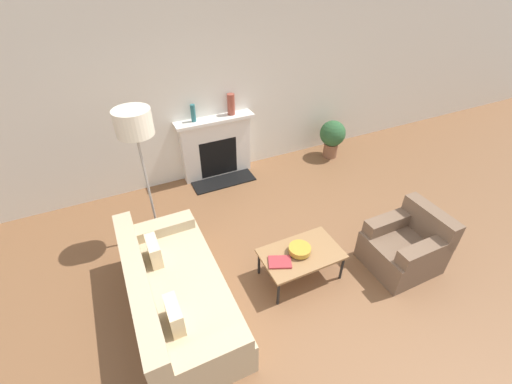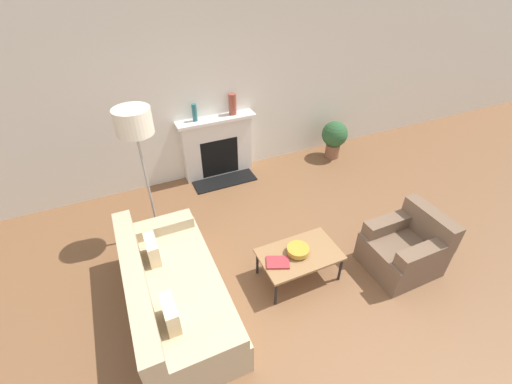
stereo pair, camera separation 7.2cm
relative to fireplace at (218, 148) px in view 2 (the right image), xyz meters
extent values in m
plane|color=brown|center=(-0.14, -2.86, -0.52)|extent=(18.00, 18.00, 0.00)
cube|color=silver|center=(-0.14, 0.15, 0.93)|extent=(18.00, 0.06, 2.90)
cube|color=silver|center=(0.00, 0.02, -0.01)|extent=(1.18, 0.20, 1.01)
cube|color=black|center=(0.00, -0.07, -0.15)|extent=(0.65, 0.04, 0.66)
cube|color=black|center=(0.00, -0.26, -0.51)|extent=(1.06, 0.40, 0.02)
cube|color=silver|center=(0.00, -0.01, 0.52)|extent=(1.30, 0.28, 0.05)
cube|color=tan|center=(-1.31, -2.43, -0.31)|extent=(0.93, 1.98, 0.42)
cube|color=tan|center=(-1.69, -2.43, 0.08)|extent=(0.20, 1.98, 0.36)
cube|color=tan|center=(-1.31, -3.31, -0.03)|extent=(0.85, 0.22, 0.14)
cube|color=tan|center=(-1.31, -1.55, -0.03)|extent=(0.85, 0.22, 0.14)
cube|color=beige|center=(-1.45, -2.87, 0.04)|extent=(0.12, 0.32, 0.28)
cube|color=beige|center=(-1.45, -1.98, 0.04)|extent=(0.12, 0.32, 0.28)
cube|color=brown|center=(1.35, -2.95, -0.32)|extent=(0.81, 0.74, 0.41)
cube|color=brown|center=(1.67, -2.95, 0.07)|extent=(0.18, 0.74, 0.37)
cube|color=brown|center=(1.35, -2.68, -0.03)|extent=(0.73, 0.18, 0.17)
cube|color=brown|center=(1.35, -3.23, -0.03)|extent=(0.73, 0.18, 0.17)
cube|color=olive|center=(0.11, -2.58, -0.14)|extent=(0.94, 0.58, 0.03)
cylinder|color=black|center=(-0.32, -2.83, -0.34)|extent=(0.03, 0.03, 0.37)
cylinder|color=black|center=(0.54, -2.83, -0.34)|extent=(0.03, 0.03, 0.37)
cylinder|color=black|center=(-0.32, -2.33, -0.34)|extent=(0.03, 0.03, 0.37)
cylinder|color=black|center=(0.54, -2.33, -0.34)|extent=(0.03, 0.03, 0.37)
cylinder|color=#BC8E2D|center=(0.09, -2.56, -0.11)|extent=(0.09, 0.09, 0.02)
cylinder|color=#BC8E2D|center=(0.09, -2.56, -0.07)|extent=(0.26, 0.26, 0.07)
cube|color=#9E2D33|center=(-0.19, -2.61, -0.11)|extent=(0.31, 0.27, 0.02)
cylinder|color=gray|center=(-1.30, -1.14, -0.50)|extent=(0.36, 0.36, 0.03)
cylinder|color=gray|center=(-1.30, -1.14, 0.30)|extent=(0.03, 0.03, 1.59)
cylinder|color=silver|center=(-1.30, -1.14, 1.21)|extent=(0.42, 0.42, 0.30)
cylinder|color=#28666B|center=(-0.33, 0.02, 0.68)|extent=(0.07, 0.07, 0.27)
cylinder|color=brown|center=(0.30, 0.02, 0.71)|extent=(0.12, 0.12, 0.34)
cylinder|color=brown|center=(2.15, -0.32, -0.39)|extent=(0.26, 0.26, 0.26)
sphere|color=#2D5B33|center=(2.15, -0.32, -0.04)|extent=(0.47, 0.47, 0.47)
camera|label=1|loc=(-1.56, -4.88, 2.82)|focal=24.00mm
camera|label=2|loc=(-1.50, -4.91, 2.82)|focal=24.00mm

